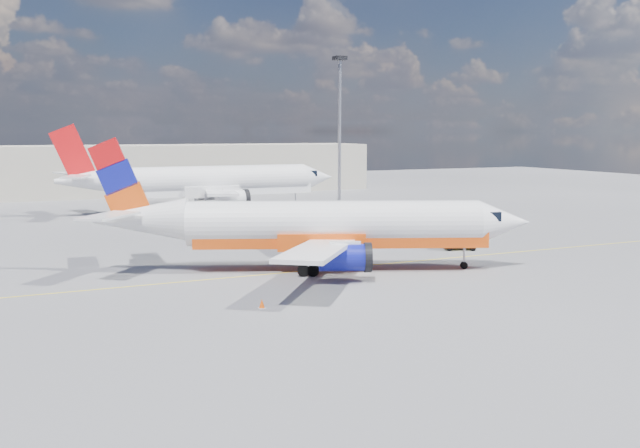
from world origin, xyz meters
name	(u,v)px	position (x,y,z in m)	size (l,w,h in m)	color
ground	(329,278)	(0.00, 0.00, 0.00)	(240.00, 240.00, 0.00)	#5C5C60
taxi_line	(311,270)	(0.00, 3.00, 0.01)	(70.00, 0.15, 0.01)	yellow
terminal_main	(163,169)	(5.00, 75.00, 4.00)	(70.00, 14.00, 8.00)	#BAB3A0
main_jet	(320,226)	(0.66, 2.87, 3.30)	(32.27, 24.34, 9.91)	white
second_jet	(208,182)	(4.22, 45.11, 3.72)	(36.82, 29.15, 11.17)	white
gse_tug	(459,240)	(15.48, 6.12, 0.89)	(3.01, 2.54, 1.89)	black
traffic_cone	(262,304)	(-7.29, -6.24, 0.27)	(0.40, 0.40, 0.55)	white
floodlight_mast	(340,121)	(17.76, 34.17, 11.54)	(1.41, 1.41, 19.25)	#9F9FA7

